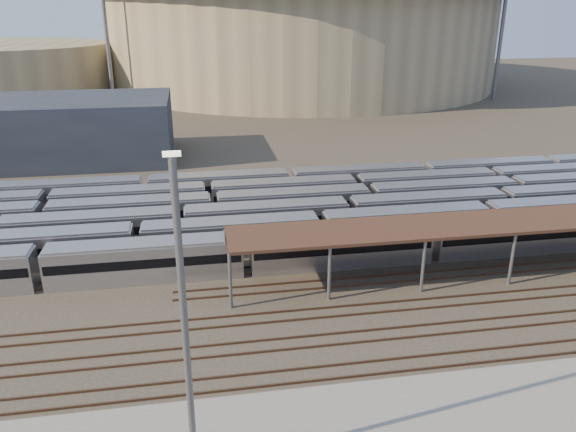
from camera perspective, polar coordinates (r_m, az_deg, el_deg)
The scene contains 11 objects.
ground at distance 48.86m, azimuth 3.85°, elevation -9.22°, with size 420.00×420.00×0.00m, color #383026.
subway_trains at distance 64.22m, azimuth -1.73°, elevation 0.19°, with size 127.50×23.90×3.60m.
inspection_shed at distance 58.74m, azimuth 24.38°, elevation -0.44°, with size 60.30×6.00×5.30m.
empty_tracks at distance 44.69m, azimuth 5.37°, elevation -12.27°, with size 170.00×9.62×0.18m.
stadium at distance 184.62m, azimuth 1.38°, elevation 18.36°, with size 124.00×124.00×32.50m.
secondary_arena at distance 178.95m, azimuth -26.54°, elevation 13.14°, with size 56.00×56.00×14.00m, color gray.
service_building at distance 101.04m, azimuth -23.91°, elevation 7.98°, with size 42.00×20.00×10.00m, color #1E232D.
floodlight_0 at distance 152.35m, azimuth -18.11°, elevation 18.45°, with size 4.00×1.00×38.40m.
floodlight_2 at distance 162.34m, azimuth 21.03°, elevation 18.21°, with size 4.00×1.00×38.40m.
floodlight_3 at distance 201.07m, azimuth -10.22°, elevation 19.45°, with size 4.00×1.00×38.40m.
yard_light_pole at distance 28.66m, azimuth -10.42°, elevation -11.26°, with size 0.81×0.36×18.16m.
Camera 1 is at (-10.32, -41.03, 24.43)m, focal length 35.00 mm.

